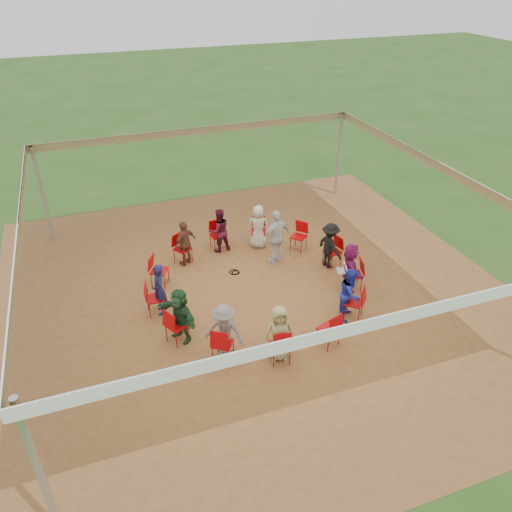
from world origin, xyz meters
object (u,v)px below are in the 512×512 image
object	(u,v)px
chair_10	(280,345)
chair_11	(329,329)
person_seated_9	(350,293)
chair_2	(299,237)
person_seated_5	(159,290)
person_seated_3	(219,230)
person_seated_4	(185,243)
chair_12	(354,302)
chair_5	(183,249)
laptop	(344,269)
person_seated_0	(350,267)
chair_7	(155,298)
person_seated_6	(180,315)
person_seated_7	(224,332)
chair_4	(218,236)
person_seated_8	(279,333)
chair_1	(332,252)
cable_coil	(235,272)
person_seated_2	(258,227)
standing_person	(276,237)
chair_0	(354,274)
person_seated_1	(330,246)
chair_3	(258,232)
chair_6	(159,271)
chair_9	(223,344)
chair_8	(177,326)

from	to	relation	value
chair_10	chair_11	xyz separation A→B (m)	(1.24, 0.12, 0.00)
person_seated_9	chair_2	bearing A→B (deg)	40.01
person_seated_5	chair_2	bearing A→B (deg)	111.28
person_seated_3	person_seated_4	size ratio (longest dim) A/B	1.00
chair_12	person_seated_4	bearing A→B (deg)	83.24
chair_2	chair_10	bearing A→B (deg)	110.77
chair_5	laptop	bearing A→B (deg)	109.53
person_seated_0	person_seated_4	distance (m)	4.64
person_seated_5	chair_7	bearing A→B (deg)	-90.00
person_seated_6	person_seated_7	xyz separation A→B (m)	(0.77, -0.91, 0.00)
person_seated_3	chair_4	bearing A→B (deg)	-90.00
chair_7	person_seated_8	size ratio (longest dim) A/B	0.66
chair_10	chair_12	xyz separation A→B (m)	(2.28, 0.81, 0.00)
chair_1	cable_coil	xyz separation A→B (m)	(-2.75, 0.56, -0.43)
chair_11	person_seated_2	size ratio (longest dim) A/B	0.66
chair_4	chair_10	xyz separation A→B (m)	(-0.11, -5.16, 0.00)
person_seated_0	person_seated_2	xyz separation A→B (m)	(-1.47, 2.95, 0.00)
person_seated_8	standing_person	size ratio (longest dim) A/B	0.83
person_seated_2	person_seated_7	size ratio (longest dim) A/B	1.00
chair_0	person_seated_1	size ratio (longest dim) A/B	0.66
chair_5	person_seated_7	size ratio (longest dim) A/B	0.66
chair_3	cable_coil	size ratio (longest dim) A/B	2.52
chair_6	chair_1	bearing A→B (deg)	110.77
chair_2	chair_5	xyz separation A→B (m)	(-3.42, 0.49, 0.00)
chair_10	chair_6	bearing A→B (deg)	124.62
chair_2	chair_10	distance (m)	4.86
chair_0	laptop	world-z (taller)	chair_0
laptop	chair_9	bearing A→B (deg)	126.87
chair_6	chair_3	bearing A→B (deg)	138.46
chair_4	standing_person	xyz separation A→B (m)	(1.36, -1.30, 0.37)
chair_7	chair_3	bearing A→B (deg)	124.62
chair_4	person_seated_5	bearing A→B (deg)	43.06
chair_3	chair_8	world-z (taller)	same
chair_6	chair_10	world-z (taller)	same
person_seated_3	person_seated_9	world-z (taller)	same
chair_5	person_seated_7	world-z (taller)	person_seated_7
chair_9	standing_person	xyz separation A→B (m)	(2.62, 3.39, 0.37)
standing_person	laptop	xyz separation A→B (m)	(1.14, -1.89, -0.18)
chair_7	person_seated_5	xyz separation A→B (m)	(0.12, -0.00, 0.23)
person_seated_5	chair_8	bearing A→B (deg)	8.38
chair_7	person_seated_4	world-z (taller)	person_seated_4
chair_7	cable_coil	size ratio (longest dim) A/B	2.52
chair_7	chair_11	distance (m)	4.28
person_seated_3	standing_person	xyz separation A→B (m)	(1.35, -1.18, 0.14)
chair_3	person_seated_5	bearing A→B (deg)	56.32
person_seated_8	cable_coil	distance (m)	3.65
person_seated_9	cable_coil	bearing A→B (deg)	78.56
chair_7	chair_1	bearing A→B (deg)	96.92
chair_4	person_seated_8	bearing A→B (deg)	83.24
chair_12	person_seated_3	distance (m)	4.76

